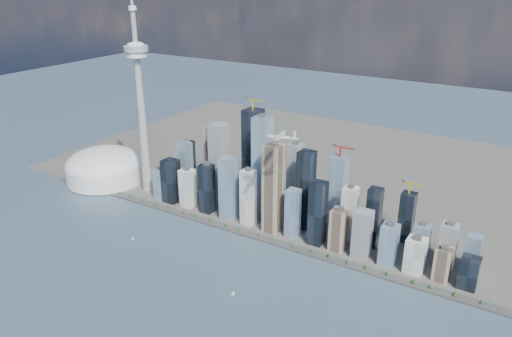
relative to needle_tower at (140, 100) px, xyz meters
The scene contains 10 objects.
ground 491.65m from the needle_tower, 45.94° to the right, with size 4000.00×4000.00×0.00m, color #384962.
seawall 385.07m from the needle_tower, 11.31° to the right, with size 1100.00×22.00×4.00m, color #383838.
land 544.99m from the needle_tower, 52.43° to the left, with size 1400.00×900.00×3.00m, color #4C4C47.
shoreline_trees 380.99m from the needle_tower, 11.31° to the right, with size 960.53×7.20×8.80m.
skyscraper_cluster 393.59m from the needle_tower, ahead, with size 736.00×142.00×252.23m.
needle_tower is the anchor object (origin of this frame).
dome_stadium 241.40m from the needle_tower, behind, with size 200.00×200.00×86.00m.
airplane 441.21m from the needle_tower, 12.04° to the right, with size 61.30×54.57×15.06m.
sailboat_west 339.52m from the needle_tower, 54.46° to the right, with size 7.30×2.23×10.14m.
sailboat_east 547.29m from the needle_tower, 30.38° to the right, with size 7.01×3.64×9.79m.
Camera 1 is at (535.27, -532.58, 522.02)m, focal length 35.00 mm.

